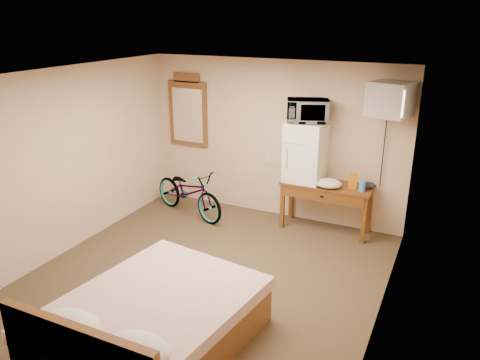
# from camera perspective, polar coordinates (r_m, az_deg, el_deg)

# --- Properties ---
(room) EXTENTS (4.60, 4.64, 2.50)m
(room) POSITION_cam_1_polar(r_m,az_deg,el_deg) (5.45, -4.80, -0.67)
(room) COLOR #3F311F
(room) RESTS_ON ground
(desk) EXTENTS (1.34, 0.51, 0.75)m
(desk) POSITION_cam_1_polar(r_m,az_deg,el_deg) (7.07, 10.42, -1.46)
(desk) COLOR brown
(desk) RESTS_ON floor
(mini_fridge) EXTENTS (0.57, 0.55, 0.90)m
(mini_fridge) POSITION_cam_1_polar(r_m,az_deg,el_deg) (7.03, 8.00, 3.45)
(mini_fridge) COLOR white
(mini_fridge) RESTS_ON desk
(microwave) EXTENTS (0.70, 0.59, 0.33)m
(microwave) POSITION_cam_1_polar(r_m,az_deg,el_deg) (6.88, 8.25, 8.36)
(microwave) COLOR white
(microwave) RESTS_ON mini_fridge
(snack_bag) EXTENTS (0.13, 0.10, 0.24)m
(snack_bag) POSITION_cam_1_polar(r_m,az_deg,el_deg) (6.91, 13.61, -0.07)
(snack_bag) COLOR #CB6E12
(snack_bag) RESTS_ON desk
(blue_cup) EXTENTS (0.09, 0.09, 0.16)m
(blue_cup) POSITION_cam_1_polar(r_m,az_deg,el_deg) (6.84, 14.67, -0.72)
(blue_cup) COLOR #3F87D6
(blue_cup) RESTS_ON desk
(cloth_cream) EXTENTS (0.41, 0.32, 0.13)m
(cloth_cream) POSITION_cam_1_polar(r_m,az_deg,el_deg) (6.90, 10.65, -0.38)
(cloth_cream) COLOR beige
(cloth_cream) RESTS_ON desk
(cloth_dark_a) EXTENTS (0.27, 0.20, 0.10)m
(cloth_dark_a) POSITION_cam_1_polar(r_m,az_deg,el_deg) (7.07, 6.09, 0.25)
(cloth_dark_a) COLOR black
(cloth_dark_a) RESTS_ON desk
(cloth_dark_b) EXTENTS (0.19, 0.16, 0.09)m
(cloth_dark_b) POSITION_cam_1_polar(r_m,az_deg,el_deg) (7.01, 15.47, -0.61)
(cloth_dark_b) COLOR black
(cloth_dark_b) RESTS_ON desk
(crt_television) EXTENTS (0.63, 0.67, 0.46)m
(crt_television) POSITION_cam_1_polar(r_m,az_deg,el_deg) (6.57, 17.87, 9.32)
(crt_television) COLOR black
(crt_television) RESTS_ON room
(wall_mirror) EXTENTS (0.73, 0.04, 1.23)m
(wall_mirror) POSITION_cam_1_polar(r_m,az_deg,el_deg) (8.02, -6.36, 8.33)
(wall_mirror) COLOR brown
(wall_mirror) RESTS_ON room
(bicycle) EXTENTS (1.62, 0.99, 0.81)m
(bicycle) POSITION_cam_1_polar(r_m,az_deg,el_deg) (7.65, -6.27, -1.41)
(bicycle) COLOR black
(bicycle) RESTS_ON floor
(bed) EXTENTS (1.84, 2.28, 0.90)m
(bed) POSITION_cam_1_polar(r_m,az_deg,el_deg) (4.82, -11.19, -16.96)
(bed) COLOR brown
(bed) RESTS_ON floor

